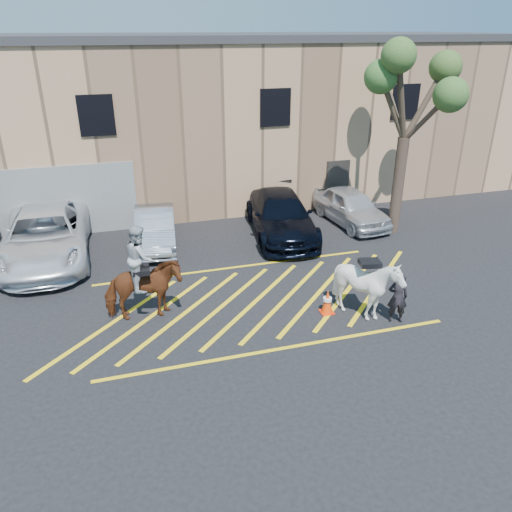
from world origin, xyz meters
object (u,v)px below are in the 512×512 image
object	(u,v)px
saddled_white	(367,287)
traffic_cone	(327,302)
car_blue_suv	(281,215)
handler	(398,297)
car_white_pickup	(45,236)
car_silver_sedan	(155,228)
tree	(410,85)
mounted_bay	(142,283)
car_white_suv	(351,206)

from	to	relation	value
saddled_white	traffic_cone	xyz separation A→B (m)	(-0.95, 0.51, -0.60)
saddled_white	traffic_cone	size ratio (longest dim) A/B	2.73
car_blue_suv	saddled_white	size ratio (longest dim) A/B	2.80
traffic_cone	handler	bearing A→B (deg)	-30.02
car_white_pickup	car_blue_suv	size ratio (longest dim) A/B	1.13
car_silver_sedan	tree	bearing A→B (deg)	-1.75
mounted_bay	tree	world-z (taller)	tree
car_white_pickup	car_silver_sedan	world-z (taller)	car_white_pickup
car_white_suv	mounted_bay	world-z (taller)	mounted_bay
tree	car_white_pickup	bearing A→B (deg)	175.02
car_blue_suv	saddled_white	bearing A→B (deg)	-79.91
car_white_pickup	traffic_cone	bearing A→B (deg)	-37.37
traffic_cone	mounted_bay	bearing A→B (deg)	166.83
car_white_pickup	tree	bearing A→B (deg)	-4.52
car_white_suv	handler	xyz separation A→B (m)	(-2.23, -7.45, 0.04)
tree	saddled_white	bearing A→B (deg)	-126.74
tree	car_blue_suv	bearing A→B (deg)	167.38
saddled_white	traffic_cone	distance (m)	1.24
car_white_pickup	mounted_bay	world-z (taller)	mounted_bay
car_white_pickup	car_silver_sedan	bearing A→B (deg)	3.03
traffic_cone	saddled_white	bearing A→B (deg)	-28.42
handler	saddled_white	bearing A→B (deg)	-13.20
car_blue_suv	handler	size ratio (longest dim) A/B	3.62
car_blue_suv	saddled_white	world-z (taller)	saddled_white
car_blue_suv	traffic_cone	xyz separation A→B (m)	(-0.67, -6.12, -0.44)
handler	traffic_cone	distance (m)	1.97
traffic_cone	tree	size ratio (longest dim) A/B	0.10
saddled_white	traffic_cone	world-z (taller)	saddled_white
car_silver_sedan	car_white_suv	world-z (taller)	car_white_suv
saddled_white	traffic_cone	bearing A→B (deg)	151.58
car_silver_sedan	car_blue_suv	world-z (taller)	car_blue_suv
mounted_bay	car_white_pickup	bearing A→B (deg)	120.42
car_silver_sedan	tree	xyz separation A→B (m)	(9.38, -1.33, 5.00)
saddled_white	car_white_suv	bearing A→B (deg)	67.15
car_silver_sedan	saddled_white	bearing A→B (deg)	-47.04
car_white_pickup	traffic_cone	xyz separation A→B (m)	(8.08, -6.27, -0.51)
handler	traffic_cone	world-z (taller)	handler
car_blue_suv	saddled_white	xyz separation A→B (m)	(0.28, -6.64, 0.16)
car_silver_sedan	saddled_white	distance (m)	8.68
car_blue_suv	tree	world-z (taller)	tree
traffic_cone	car_silver_sedan	bearing A→B (deg)	123.29
handler	car_blue_suv	bearing A→B (deg)	-63.12
car_white_pickup	car_blue_suv	distance (m)	8.75
car_white_pickup	saddled_white	xyz separation A→B (m)	(9.03, -6.78, 0.09)
car_blue_suv	traffic_cone	distance (m)	6.17
car_blue_suv	traffic_cone	world-z (taller)	car_blue_suv
car_silver_sedan	traffic_cone	bearing A→B (deg)	-50.42
handler	mounted_bay	size ratio (longest dim) A/B	0.54
car_silver_sedan	handler	world-z (taller)	handler
car_silver_sedan	mounted_bay	distance (m)	5.34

